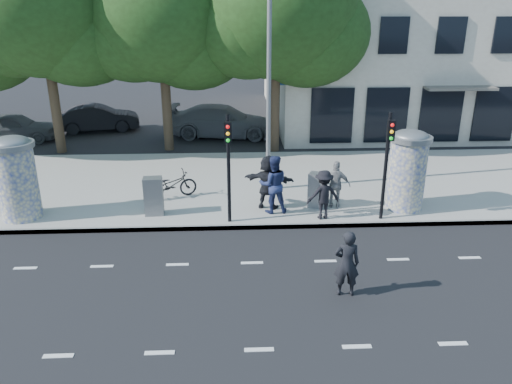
{
  "coord_description": "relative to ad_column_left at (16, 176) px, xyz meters",
  "views": [
    {
      "loc": [
        -0.46,
        -10.47,
        6.57
      ],
      "look_at": [
        0.21,
        3.5,
        1.25
      ],
      "focal_mm": 35.0,
      "sensor_mm": 36.0,
      "label": 1
    }
  ],
  "objects": [
    {
      "name": "tree_center",
      "position": [
        8.7,
        7.8,
        4.77
      ],
      "size": [
        7.0,
        7.0,
        9.3
      ],
      "color": "#38281C",
      "rests_on": "ground"
    },
    {
      "name": "building",
      "position": [
        19.2,
        15.49,
        4.46
      ],
      "size": [
        20.3,
        15.85,
        12.0
      ],
      "color": "#B3A796",
      "rests_on": "ground"
    },
    {
      "name": "street_lamp",
      "position": [
        8.0,
        2.13,
        3.26
      ],
      "size": [
        0.25,
        0.93,
        8.0
      ],
      "color": "slate",
      "rests_on": "sidewalk"
    },
    {
      "name": "man_road",
      "position": [
        9.37,
        -4.73,
        -0.7
      ],
      "size": [
        0.63,
        0.44,
        1.67
      ],
      "primitive_type": "imported",
      "rotation": [
        0.0,
        0.0,
        3.07
      ],
      "color": "black",
      "rests_on": "ground"
    },
    {
      "name": "lane_dash_near",
      "position": [
        7.2,
        -6.7,
        -1.53
      ],
      "size": [
        32.0,
        0.12,
        0.01
      ],
      "primitive_type": "cube",
      "color": "silver",
      "rests_on": "ground"
    },
    {
      "name": "ad_column_left",
      "position": [
        0.0,
        0.0,
        0.0
      ],
      "size": [
        1.36,
        1.36,
        2.65
      ],
      "color": "beige",
      "rests_on": "sidewalk"
    },
    {
      "name": "tree_mid_left",
      "position": [
        -1.3,
        8.0,
        4.96
      ],
      "size": [
        7.2,
        7.2,
        9.57
      ],
      "color": "#38281C",
      "rests_on": "ground"
    },
    {
      "name": "car_right",
      "position": [
        6.23,
        10.56,
        -0.73
      ],
      "size": [
        2.96,
        5.84,
        1.62
      ],
      "primitive_type": "imported",
      "rotation": [
        0.0,
        0.0,
        1.45
      ],
      "color": "slate",
      "rests_on": "ground"
    },
    {
      "name": "car_left",
      "position": [
        -4.27,
        10.16,
        -0.82
      ],
      "size": [
        1.97,
        4.31,
        1.43
      ],
      "primitive_type": "imported",
      "rotation": [
        0.0,
        0.0,
        1.64
      ],
      "color": "#494C4F",
      "rests_on": "ground"
    },
    {
      "name": "cabinet_right",
      "position": [
        9.52,
        0.4,
        -0.8
      ],
      "size": [
        0.68,
        0.61,
        1.18
      ],
      "primitive_type": "cube",
      "rotation": [
        0.0,
        0.0,
        -0.43
      ],
      "color": "slate",
      "rests_on": "sidewalk"
    },
    {
      "name": "ped_d",
      "position": [
        9.55,
        -0.54,
        -0.59
      ],
      "size": [
        1.1,
        0.73,
        1.59
      ],
      "primitive_type": "imported",
      "rotation": [
        0.0,
        0.0,
        3.28
      ],
      "color": "black",
      "rests_on": "sidewalk"
    },
    {
      "name": "tree_near_left",
      "position": [
        3.7,
        8.2,
        4.53
      ],
      "size": [
        6.8,
        6.8,
        8.97
      ],
      "color": "#38281C",
      "rests_on": "ground"
    },
    {
      "name": "curb",
      "position": [
        7.2,
        -0.95,
        -1.46
      ],
      "size": [
        40.0,
        0.1,
        0.16
      ],
      "primitive_type": "cube",
      "color": "slate",
      "rests_on": "ground"
    },
    {
      "name": "traffic_pole_far",
      "position": [
        11.4,
        -0.71,
        0.69
      ],
      "size": [
        0.22,
        0.31,
        3.4
      ],
      "color": "black",
      "rests_on": "sidewalk"
    },
    {
      "name": "car_mid",
      "position": [
        -0.55,
        12.11,
        -0.83
      ],
      "size": [
        2.35,
        4.53,
        1.42
      ],
      "primitive_type": "imported",
      "rotation": [
        0.0,
        0.0,
        1.78
      ],
      "color": "black",
      "rests_on": "ground"
    },
    {
      "name": "ped_e",
      "position": [
        10.12,
        0.34,
        -0.59
      ],
      "size": [
        1.05,
        0.78,
        1.6
      ],
      "primitive_type": "imported",
      "rotation": [
        0.0,
        0.0,
        2.86
      ],
      "color": "gray",
      "rests_on": "sidewalk"
    },
    {
      "name": "ground",
      "position": [
        7.2,
        -4.5,
        -1.54
      ],
      "size": [
        120.0,
        120.0,
        0.0
      ],
      "primitive_type": "plane",
      "color": "black",
      "rests_on": "ground"
    },
    {
      "name": "sidewalk",
      "position": [
        7.2,
        3.0,
        -1.46
      ],
      "size": [
        40.0,
        8.0,
        0.15
      ],
      "primitive_type": "cube",
      "color": "gray",
      "rests_on": "ground"
    },
    {
      "name": "ped_c",
      "position": [
        8.02,
        0.05,
        -0.43
      ],
      "size": [
        0.97,
        0.78,
        1.91
      ],
      "primitive_type": "imported",
      "rotation": [
        0.0,
        0.0,
        3.21
      ],
      "color": "navy",
      "rests_on": "sidewalk"
    },
    {
      "name": "cabinet_left",
      "position": [
        4.17,
        0.03,
        -0.77
      ],
      "size": [
        0.62,
        0.47,
        1.24
      ],
      "primitive_type": "cube",
      "rotation": [
        0.0,
        0.0,
        0.06
      ],
      "color": "slate",
      "rests_on": "sidewalk"
    },
    {
      "name": "traffic_pole_near",
      "position": [
        6.6,
        -0.71,
        0.69
      ],
      "size": [
        0.22,
        0.31,
        3.4
      ],
      "color": "black",
      "rests_on": "sidewalk"
    },
    {
      "name": "lane_dash_far",
      "position": [
        7.2,
        -3.1,
        -1.53
      ],
      "size": [
        32.0,
        0.12,
        0.01
      ],
      "primitive_type": "cube",
      "color": "silver",
      "rests_on": "ground"
    },
    {
      "name": "bicycle",
      "position": [
        4.57,
        1.47,
        -0.91
      ],
      "size": [
        1.3,
        1.92,
        0.96
      ],
      "primitive_type": "imported",
      "rotation": [
        0.0,
        0.0,
        1.97
      ],
      "color": "black",
      "rests_on": "sidewalk"
    },
    {
      "name": "ad_column_right",
      "position": [
        12.4,
        0.2,
        0.0
      ],
      "size": [
        1.36,
        1.36,
        2.65
      ],
      "color": "beige",
      "rests_on": "sidewalk"
    },
    {
      "name": "ped_f",
      "position": [
        7.87,
        0.41,
        -0.48
      ],
      "size": [
        1.78,
        1.09,
        1.81
      ],
      "primitive_type": "imported",
      "rotation": [
        0.0,
        0.0,
        2.83
      ],
      "color": "black",
      "rests_on": "sidewalk"
    }
  ]
}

